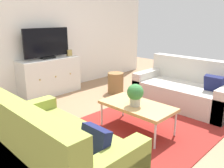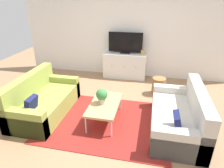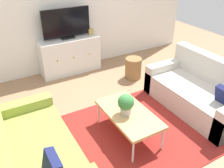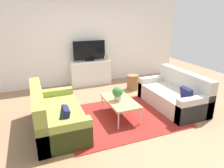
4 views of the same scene
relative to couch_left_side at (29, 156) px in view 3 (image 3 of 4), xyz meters
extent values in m
plane|color=#997251|center=(1.44, 0.10, -0.28)|extent=(10.00, 10.00, 0.00)
cube|color=white|center=(1.44, 2.65, 1.07)|extent=(6.40, 0.12, 2.70)
cube|color=maroon|center=(1.44, -0.05, -0.27)|extent=(2.50, 1.90, 0.01)
cube|color=olive|center=(0.09, 0.00, -0.07)|extent=(0.90, 1.74, 0.41)
cube|color=olive|center=(-0.26, 0.00, 0.15)|extent=(0.20, 1.74, 0.85)
cube|color=olive|center=(0.09, 0.78, 0.00)|extent=(0.90, 0.18, 0.55)
cube|color=beige|center=(2.79, 0.00, -0.07)|extent=(0.90, 1.74, 0.41)
cube|color=beige|center=(3.14, 0.00, 0.15)|extent=(0.20, 1.74, 0.85)
cube|color=beige|center=(2.79, 0.78, 0.00)|extent=(0.90, 0.18, 0.55)
cube|color=tan|center=(1.41, -0.01, 0.11)|extent=(0.56, 1.04, 0.04)
cylinder|color=silver|center=(1.17, -0.49, -0.10)|extent=(0.03, 0.03, 0.36)
cylinder|color=silver|center=(1.65, -0.49, -0.10)|extent=(0.03, 0.03, 0.36)
cylinder|color=silver|center=(1.17, 0.48, -0.10)|extent=(0.03, 0.03, 0.36)
cylinder|color=silver|center=(1.65, 0.48, -0.10)|extent=(0.03, 0.03, 0.36)
cylinder|color=#B7B2A8|center=(1.35, -0.01, 0.18)|extent=(0.15, 0.15, 0.11)
sphere|color=#387A3D|center=(1.35, -0.01, 0.33)|extent=(0.23, 0.23, 0.23)
cube|color=silver|center=(1.45, 2.37, 0.11)|extent=(1.28, 0.44, 0.76)
sphere|color=#B79338|center=(1.09, 2.14, 0.14)|extent=(0.03, 0.03, 0.03)
sphere|color=#B79338|center=(1.45, 2.14, 0.14)|extent=(0.03, 0.03, 0.03)
sphere|color=#B79338|center=(1.80, 2.14, 0.14)|extent=(0.03, 0.03, 0.03)
cube|color=black|center=(1.45, 2.39, 0.51)|extent=(0.28, 0.16, 0.04)
cube|color=black|center=(1.45, 2.39, 0.82)|extent=(1.00, 0.04, 0.58)
cube|color=tan|center=(1.96, 2.37, 0.55)|extent=(0.11, 0.07, 0.13)
cylinder|color=olive|center=(2.47, 1.44, -0.06)|extent=(0.34, 0.34, 0.44)
camera|label=1|loc=(-1.06, -1.93, 1.33)|focal=37.70mm
camera|label=2|loc=(2.26, -3.27, 2.12)|focal=31.41mm
camera|label=3|loc=(-0.15, -2.25, 2.17)|focal=38.47mm
camera|label=4|loc=(-0.28, -3.73, 1.91)|focal=33.00mm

